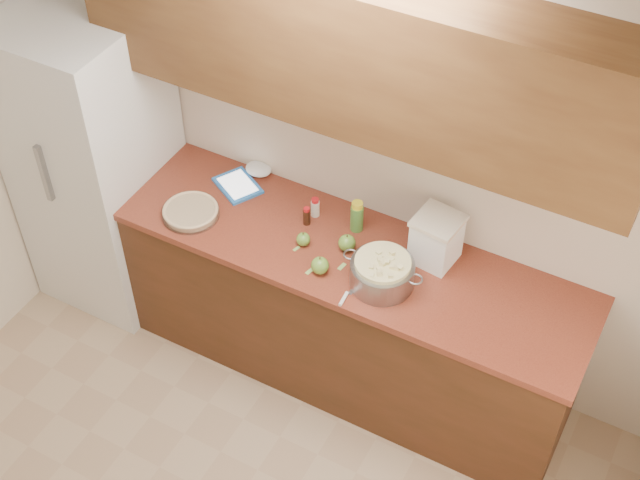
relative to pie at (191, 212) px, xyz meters
The scene contains 21 objects.
room_shell 1.55m from the pie, 60.88° to the right, with size 3.60×3.60×3.60m.
counter_run 0.89m from the pie, 11.76° to the left, with size 2.64×0.68×0.92m.
upper_cabinets 1.28m from the pie, 22.72° to the left, with size 2.60×0.34×0.70m, color brown.
fridge 0.72m from the pie, behind, with size 0.70×0.70×1.80m, color silver.
pie is the anchor object (origin of this frame).
colander 1.06m from the pie, ahead, with size 0.40×0.30×0.15m.
flour_canister 1.25m from the pie, 14.36° to the left, with size 0.24×0.24×0.26m.
tablet 0.31m from the pie, 72.95° to the left, with size 0.30×0.28×0.02m.
paring_knife 0.96m from the pie, ahead, with size 0.03×0.18×0.02m.
lemon_bottle 0.85m from the pie, 21.75° to the left, with size 0.07×0.07×0.18m.
cinnamon_shaker 0.63m from the pie, 28.70° to the left, with size 0.04×0.04×0.11m.
vanilla_bottle 0.59m from the pie, 22.66° to the left, with size 0.04×0.04×0.10m.
mixing_bowl 1.23m from the pie, 18.01° to the left, with size 0.21×0.21×0.08m.
paper_towel 0.47m from the pie, 73.40° to the left, with size 0.15×0.12×0.06m, color white.
apple_left 0.61m from the pie, ahead, with size 0.07×0.07×0.08m.
apple_center 0.83m from the pie, 11.33° to the left, with size 0.09×0.09×0.10m.
apple_front 0.77m from the pie, ahead, with size 0.09×0.09×0.10m.
peel_a 0.72m from the pie, ahead, with size 0.05×0.02×0.00m, color #93B95A.
peel_b 0.99m from the pie, ahead, with size 0.05×0.02×0.00m, color #93B95A.
peel_c 0.59m from the pie, ahead, with size 0.04×0.02×0.00m, color #93B95A.
peel_d 0.84m from the pie, ahead, with size 0.05×0.02×0.00m, color #93B95A.
Camera 1 is at (1.41, -1.27, 4.04)m, focal length 50.00 mm.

